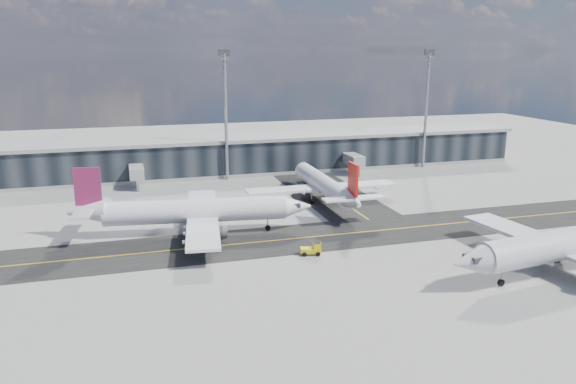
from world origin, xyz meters
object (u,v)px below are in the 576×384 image
object	(u,v)px
airliner_redtail	(324,185)
baggage_tug	(313,249)
airliner_af	(192,211)
service_van	(303,185)

from	to	relation	value
airliner_redtail	baggage_tug	world-z (taller)	airliner_redtail
baggage_tug	airliner_redtail	bearing A→B (deg)	170.31
airliner_af	airliner_redtail	size ratio (longest dim) A/B	1.09
airliner_af	baggage_tug	distance (m)	21.36
airliner_redtail	baggage_tug	distance (m)	29.29
airliner_redtail	service_van	bearing A→B (deg)	93.56
airliner_af	airliner_redtail	xyz separation A→B (m)	(26.76, 12.26, -0.30)
airliner_af	airliner_redtail	bearing A→B (deg)	122.11
airliner_redtail	service_van	world-z (taller)	airliner_redtail
airliner_redtail	baggage_tug	xyz separation A→B (m)	(-11.43, -26.85, -2.55)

